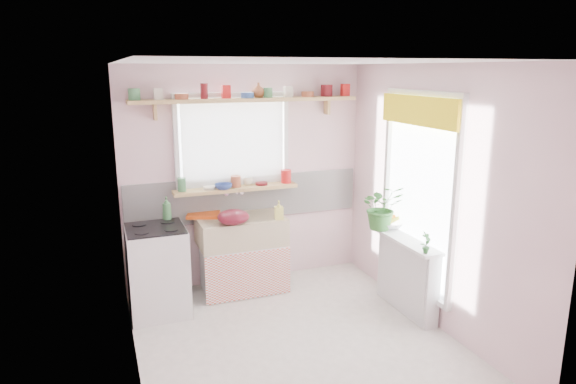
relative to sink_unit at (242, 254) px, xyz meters
name	(u,v)px	position (x,y,z in m)	size (l,w,h in m)	color
room	(325,174)	(0.81, -0.43, 0.94)	(3.20, 3.20, 3.20)	white
sink_unit	(242,254)	(0.00, 0.00, 0.00)	(0.95, 0.65, 1.11)	white
cooker	(158,270)	(-0.95, -0.24, 0.03)	(0.58, 0.58, 0.93)	white
radiator_ledge	(407,274)	(1.45, -1.09, -0.03)	(0.22, 0.95, 0.78)	white
windowsill	(236,189)	(0.00, 0.19, 0.71)	(1.40, 0.22, 0.04)	tan
pine_shelf	(247,100)	(0.15, 0.18, 1.69)	(2.52, 0.24, 0.04)	tan
shelf_crockery	(247,93)	(0.15, 0.18, 1.76)	(2.47, 0.11, 0.12)	#3F7F4C
sill_crockery	(236,182)	(0.00, 0.19, 0.78)	(1.35, 0.11, 0.12)	#3F7F4C
dish_tray	(203,215)	(-0.38, 0.21, 0.44)	(0.35, 0.26, 0.04)	#EA5414
colander	(233,217)	(-0.14, -0.19, 0.49)	(0.34, 0.34, 0.15)	#5C0F1E
jade_plant	(382,207)	(1.36, -0.69, 0.59)	(0.44, 0.38, 0.49)	#316E2C
fruit_bowl	(391,225)	(1.48, -0.69, 0.38)	(0.29, 0.29, 0.07)	silver
herb_pot	(426,243)	(1.36, -1.49, 0.45)	(0.11, 0.08, 0.21)	#255C25
soap_bottle_sink	(279,210)	(0.37, -0.19, 0.52)	(0.09, 0.09, 0.20)	#F3EE6C
sill_cup	(248,181)	(0.16, 0.25, 0.77)	(0.11, 0.11, 0.09)	white
sill_bowl	(223,186)	(-0.16, 0.13, 0.76)	(0.19, 0.19, 0.06)	#2E4897
shelf_vase	(259,90)	(0.30, 0.24, 1.79)	(0.15, 0.15, 0.16)	#98532E
cooker_bottle	(167,208)	(-0.80, -0.02, 0.61)	(0.10, 0.10, 0.25)	#3F7F46
fruit	(391,219)	(1.49, -0.69, 0.44)	(0.20, 0.14, 0.10)	orange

